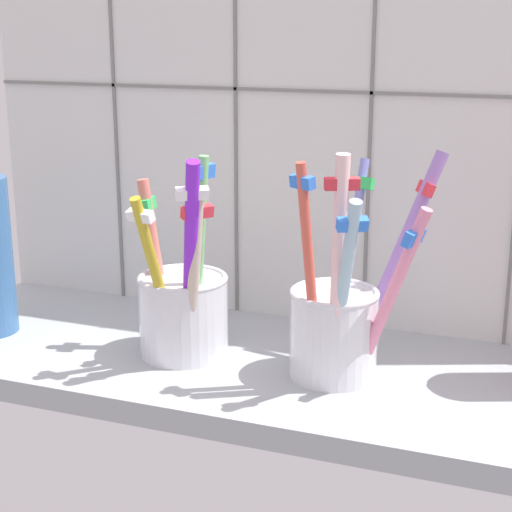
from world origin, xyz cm
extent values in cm
cube|color=#9EA3A8|center=(0.00, 0.00, 1.00)|extent=(64.00, 22.00, 2.00)
cube|color=silver|center=(0.00, 12.00, 22.50)|extent=(64.00, 2.00, 45.00)
cube|color=gray|center=(-19.20, 10.90, 22.50)|extent=(0.30, 0.20, 45.00)
cube|color=gray|center=(-6.40, 10.90, 22.50)|extent=(0.30, 0.20, 45.00)
cube|color=gray|center=(6.40, 10.90, 22.50)|extent=(0.30, 0.20, 45.00)
cube|color=gray|center=(0.00, 10.90, 23.72)|extent=(64.00, 0.20, 0.30)
cylinder|color=silver|center=(-6.64, -0.84, 5.39)|extent=(7.61, 7.61, 6.78)
torus|color=silver|center=(-6.64, -0.84, 8.78)|extent=(7.73, 7.73, 0.50)
cylinder|color=beige|center=(-4.26, -3.73, 9.94)|extent=(3.21, 2.79, 15.24)
cube|color=#E5333F|center=(-3.60, -4.24, 15.53)|extent=(2.30, 2.58, 1.04)
cylinder|color=#7BC979|center=(-4.65, -1.78, 10.98)|extent=(2.50, 1.58, 17.23)
cube|color=blue|center=(-4.06, -2.00, 18.27)|extent=(1.47, 2.37, 1.17)
cylinder|color=#DA7263|center=(-9.25, -0.52, 9.71)|extent=(3.05, 1.44, 14.75)
cube|color=green|center=(-9.88, -0.61, 14.90)|extent=(1.32, 2.24, 1.11)
cylinder|color=#7F22DD|center=(-4.50, -3.79, 11.09)|extent=(4.45, 6.02, 17.70)
cube|color=white|center=(-3.49, -5.33, 17.22)|extent=(2.66, 2.23, 1.04)
cylinder|color=gold|center=(-7.25, -4.26, 9.60)|extent=(1.79, 5.92, 14.69)
cube|color=white|center=(-7.55, -6.14, 15.31)|extent=(2.36, 1.33, 1.04)
cylinder|color=silver|center=(6.64, -0.84, 5.52)|extent=(7.05, 7.05, 7.04)
torus|color=silver|center=(6.64, -0.84, 9.04)|extent=(7.20, 7.20, 0.50)
cylinder|color=#F8CACA|center=(7.69, -3.88, 11.56)|extent=(1.99, 2.67, 18.40)
cube|color=#E5333F|center=(7.89, -4.33, 18.54)|extent=(2.66, 1.79, 0.92)
cylinder|color=#99BFCF|center=(8.08, -3.91, 10.09)|extent=(3.98, 6.11, 15.69)
cube|color=blue|center=(9.08, -5.70, 15.98)|extent=(2.42, 1.95, 1.11)
cylinder|color=#9A6FC4|center=(10.84, 1.82, 11.21)|extent=(7.36, 4.88, 18.00)
cube|color=#E5333F|center=(12.77, 2.94, 17.16)|extent=(1.86, 2.25, 1.17)
cylinder|color=pink|center=(11.31, -2.10, 9.61)|extent=(6.07, 2.41, 14.72)
cube|color=blue|center=(12.93, -2.53, 14.60)|extent=(1.59, 2.62, 1.30)
cylinder|color=#797DD3|center=(6.81, 2.92, 10.61)|extent=(1.84, 5.94, 16.64)
cube|color=green|center=(7.16, 4.78, 16.89)|extent=(2.26, 1.44, 1.16)
cylinder|color=#D55341|center=(5.46, -3.80, 11.20)|extent=(2.13, 3.18, 17.71)
cube|color=blue|center=(5.03, -4.65, 18.54)|extent=(2.15, 1.67, 1.00)
camera|label=1|loc=(22.58, -61.52, 29.97)|focal=58.32mm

